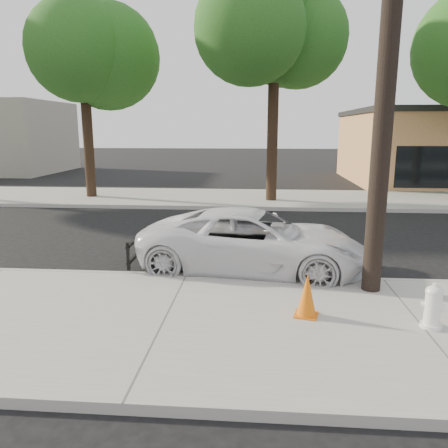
{
  "coord_description": "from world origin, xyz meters",
  "views": [
    {
      "loc": [
        1.46,
        -10.67,
        3.12
      ],
      "look_at": [
        0.69,
        -1.05,
        1.0
      ],
      "focal_mm": 35.0,
      "sensor_mm": 36.0,
      "label": 1
    }
  ],
  "objects_px": {
    "police_cruiser": "(254,241)",
    "traffic_cone": "(307,296)",
    "fire_hydrant": "(433,307)",
    "utility_pole": "(390,31)"
  },
  "relations": [
    {
      "from": "police_cruiser",
      "to": "traffic_cone",
      "type": "relative_size",
      "value": 7.04
    },
    {
      "from": "police_cruiser",
      "to": "fire_hydrant",
      "type": "relative_size",
      "value": 7.48
    },
    {
      "from": "fire_hydrant",
      "to": "traffic_cone",
      "type": "bearing_deg",
      "value": -165.37
    },
    {
      "from": "utility_pole",
      "to": "police_cruiser",
      "type": "distance_m",
      "value": 4.79
    },
    {
      "from": "utility_pole",
      "to": "fire_hydrant",
      "type": "xyz_separation_m",
      "value": [
        0.52,
        -1.57,
        -4.23
      ]
    },
    {
      "from": "police_cruiser",
      "to": "traffic_cone",
      "type": "bearing_deg",
      "value": -154.24
    },
    {
      "from": "utility_pole",
      "to": "fire_hydrant",
      "type": "relative_size",
      "value": 13.59
    },
    {
      "from": "utility_pole",
      "to": "fire_hydrant",
      "type": "height_order",
      "value": "utility_pole"
    },
    {
      "from": "fire_hydrant",
      "to": "traffic_cone",
      "type": "relative_size",
      "value": 0.94
    },
    {
      "from": "utility_pole",
      "to": "fire_hydrant",
      "type": "distance_m",
      "value": 4.54
    }
  ]
}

